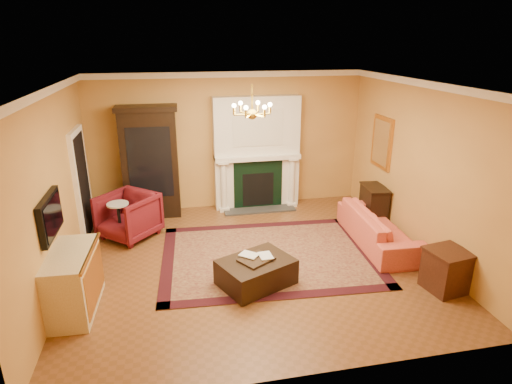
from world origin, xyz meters
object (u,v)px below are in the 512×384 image
object	(u,v)px
end_table	(446,271)
coral_sofa	(379,222)
wingback_armchair	(128,214)
commode	(73,282)
console_table	(373,205)
china_cabinet	(151,165)
pedestal_table	(119,218)
leather_ottoman	(256,272)

from	to	relation	value
end_table	coral_sofa	bearing A→B (deg)	99.21
wingback_armchair	commode	bearing A→B (deg)	-62.18
end_table	console_table	xyz separation A→B (m)	(0.06, 2.59, 0.07)
china_cabinet	pedestal_table	size ratio (longest dim) A/B	3.14
china_cabinet	console_table	bearing A→B (deg)	-14.96
commode	end_table	world-z (taller)	commode
coral_sofa	leather_ottoman	xyz separation A→B (m)	(-2.54, -0.95, -0.21)
end_table	wingback_armchair	bearing A→B (deg)	149.36
pedestal_table	console_table	distance (m)	5.11
china_cabinet	coral_sofa	size ratio (longest dim) A/B	1.03
console_table	commode	bearing A→B (deg)	-154.11
coral_sofa	end_table	xyz separation A→B (m)	(0.27, -1.67, -0.12)
china_cabinet	commode	bearing A→B (deg)	-105.18
end_table	console_table	distance (m)	2.59
end_table	leather_ottoman	size ratio (longest dim) A/B	0.58
wingback_armchair	end_table	xyz separation A→B (m)	(4.87, -2.89, -0.17)
end_table	console_table	world-z (taller)	console_table
china_cabinet	console_table	xyz separation A→B (m)	(4.48, -1.35, -0.75)
wingback_armchair	coral_sofa	size ratio (longest dim) A/B	0.44
wingback_armchair	console_table	distance (m)	4.94
coral_sofa	end_table	world-z (taller)	coral_sofa
china_cabinet	console_table	world-z (taller)	china_cabinet
china_cabinet	pedestal_table	distance (m)	1.44
wingback_armchair	end_table	distance (m)	5.67
coral_sofa	leather_ottoman	world-z (taller)	coral_sofa
commode	console_table	size ratio (longest dim) A/B	1.57
console_table	china_cabinet	bearing A→B (deg)	169.13
wingback_armchair	leather_ottoman	bearing A→B (deg)	-4.44
china_cabinet	leather_ottoman	size ratio (longest dim) A/B	2.10
china_cabinet	coral_sofa	bearing A→B (deg)	-26.85
wingback_armchair	console_table	size ratio (longest dim) A/B	1.26
coral_sofa	end_table	size ratio (longest dim) A/B	3.51
china_cabinet	coral_sofa	distance (m)	4.79
wingback_armchair	console_table	xyz separation A→B (m)	(4.93, -0.30, -0.10)
coral_sofa	end_table	bearing A→B (deg)	-167.84
console_table	leather_ottoman	bearing A→B (deg)	-141.00
china_cabinet	commode	world-z (taller)	china_cabinet
pedestal_table	console_table	bearing A→B (deg)	-3.00
commode	leather_ottoman	distance (m)	2.66
leather_ottoman	wingback_armchair	bearing A→B (deg)	108.98
console_table	leather_ottoman	world-z (taller)	console_table
end_table	leather_ottoman	bearing A→B (deg)	165.60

